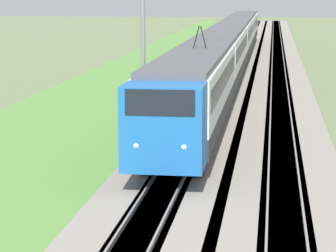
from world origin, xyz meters
The scene contains 7 objects.
ballast_main centered at (50.00, 0.00, 0.15)m, with size 240.00×4.40×0.30m.
ballast_adjacent centered at (50.00, -4.03, 0.15)m, with size 240.00×4.40×0.30m.
track_main centered at (50.00, 0.00, 0.16)m, with size 240.00×1.57×0.45m.
track_adjacent centered at (50.00, -4.03, 0.16)m, with size 240.00×1.57×0.45m.
grass_verge centered at (50.00, 6.29, 0.06)m, with size 240.00×11.30×0.12m.
passenger_train centered at (64.47, 0.00, 2.44)m, with size 82.59×2.86×5.19m.
catenary_mast_mid centered at (35.72, 2.57, 4.23)m, with size 0.22×2.56×8.18m.
Camera 1 is at (-1.96, -3.56, 6.97)m, focal length 85.00 mm.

